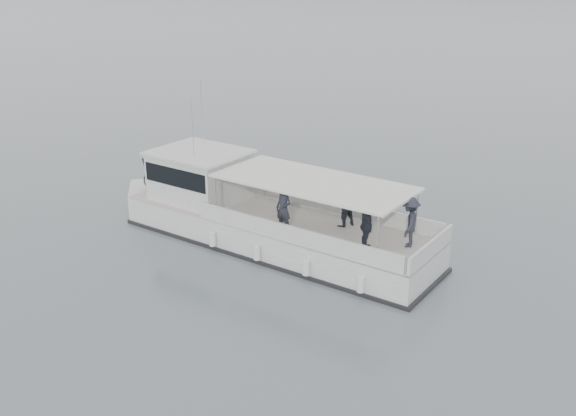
% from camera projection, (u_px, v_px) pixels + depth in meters
% --- Properties ---
extents(ground, '(1400.00, 1400.00, 0.00)m').
position_uv_depth(ground, '(313.00, 229.00, 26.04)').
color(ground, slate).
rests_on(ground, ground).
extents(tour_boat, '(14.34, 6.23, 6.00)m').
position_uv_depth(tour_boat, '(250.00, 215.00, 24.82)').
color(tour_boat, white).
rests_on(tour_boat, ground).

